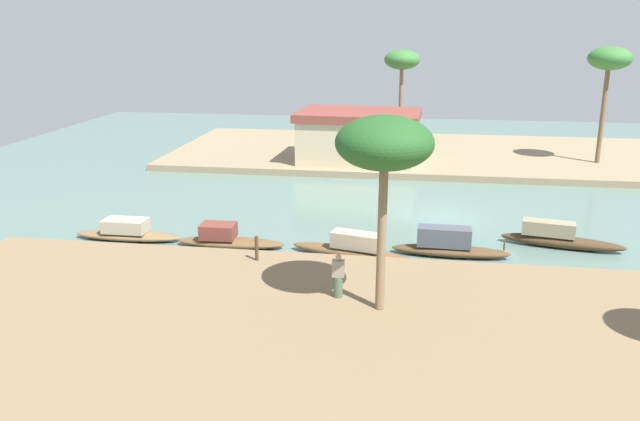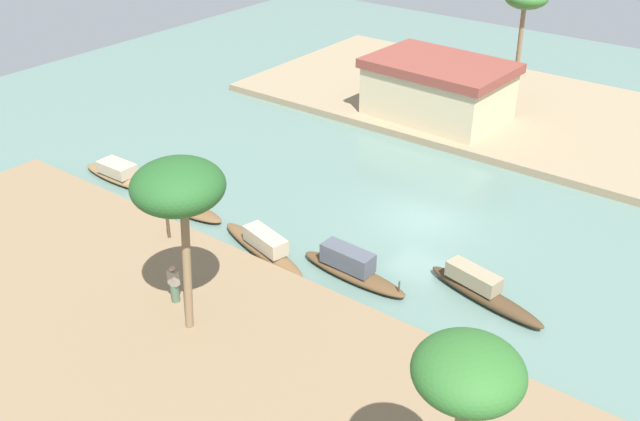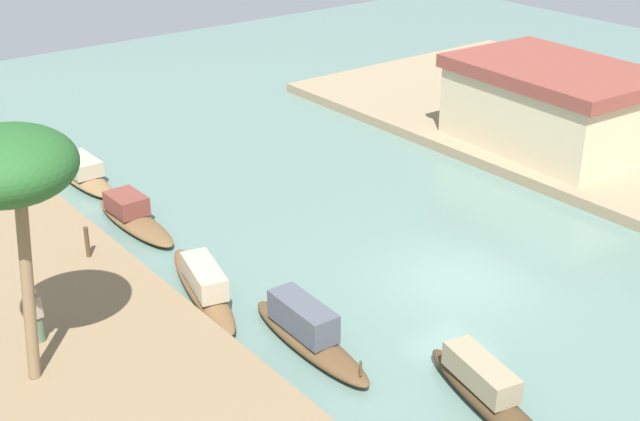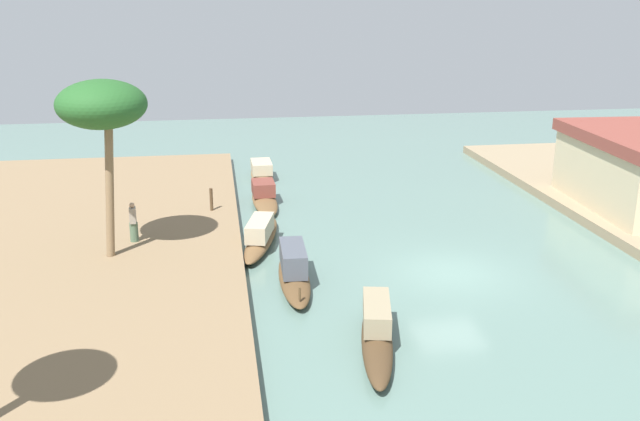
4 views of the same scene
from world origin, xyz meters
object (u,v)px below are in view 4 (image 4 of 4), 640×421
Objects in this scene: sampan_with_tall_canopy at (264,197)px; palm_tree_left_near at (102,107)px; sampan_downstream_large at (294,270)px; sampan_with_red_awning at (377,332)px; sampan_midstream at (262,173)px; mooring_post at (211,199)px; person_on_near_bank at (133,224)px; sampan_open_hull at (261,235)px.

palm_tree_left_near is (7.04, -5.92, 5.48)m from sampan_with_tall_canopy.
sampan_with_red_awning is at bearing 22.43° from sampan_downstream_large.
sampan_downstream_large is 1.03× the size of sampan_with_tall_canopy.
sampan_with_tall_canopy is 0.97× the size of sampan_midstream.
mooring_post reaches higher than sampan_with_tall_canopy.
palm_tree_left_near reaches higher than sampan_downstream_large.
sampan_downstream_large is 3.20× the size of person_on_near_bank.
sampan_with_red_awning is 0.83× the size of palm_tree_left_near.
sampan_with_red_awning is 5.13m from sampan_downstream_large.
sampan_open_hull is 4.17m from mooring_post.
sampan_open_hull is 1.14× the size of sampan_with_tall_canopy.
person_on_near_bank reaches higher than sampan_midstream.
palm_tree_left_near reaches higher than person_on_near_bank.
person_on_near_bank is (10.30, -5.60, 0.77)m from sampan_midstream.
sampan_downstream_large is 0.78× the size of palm_tree_left_near.
mooring_post is at bearing 145.57° from palm_tree_left_near.
sampan_downstream_large is at bearing 26.45° from sampan_open_hull.
sampan_with_tall_canopy is (-14.34, -2.11, -0.07)m from sampan_with_red_awning.
sampan_midstream is (-19.06, -1.90, -0.07)m from sampan_with_red_awning.
sampan_with_tall_canopy reaches higher than sampan_midstream.
palm_tree_left_near is at bearing -28.05° from sampan_midstream.
sampan_open_hull is 5.46× the size of mooring_post.
sampan_with_tall_canopy is 7.80m from person_on_near_bank.
mooring_post is (-7.56, -2.76, 0.45)m from sampan_downstream_large.
person_on_near_bank is (-0.07, -4.84, 0.72)m from sampan_open_hull.
sampan_downstream_large reaches higher than sampan_open_hull.
person_on_near_bank is 1.55× the size of mooring_post.
sampan_midstream is at bearing 176.11° from sampan_with_tall_canopy.
sampan_open_hull is 0.86× the size of palm_tree_left_near.
mooring_post is at bearing -148.36° from sampan_with_red_awning.
sampan_with_tall_canopy is at bearing -171.56° from sampan_open_hull.
sampan_with_red_awning is at bearing -142.54° from person_on_near_bank.
mooring_post is (-3.67, -1.90, 0.50)m from sampan_open_hull.
sampan_downstream_large is 8.06m from mooring_post.
sampan_open_hull is 10.40m from sampan_midstream.
person_on_near_bank reaches higher than sampan_open_hull.
sampan_midstream is at bearing -177.68° from sampan_downstream_large.
sampan_with_tall_canopy is 3.20m from mooring_post.
sampan_with_tall_canopy is 0.76× the size of palm_tree_left_near.
person_on_near_bank is at bearing -29.05° from sampan_midstream.
palm_tree_left_near is at bearing -61.48° from sampan_open_hull.
mooring_post reaches higher than sampan_midstream.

